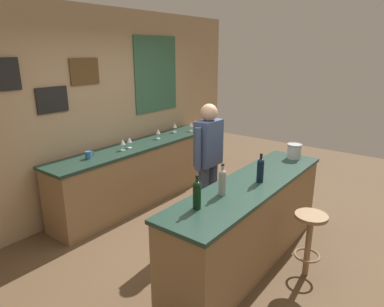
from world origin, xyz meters
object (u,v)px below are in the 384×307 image
at_px(ice_bucket, 294,151).
at_px(wine_glass_a, 123,142).
at_px(wine_glass_c, 158,132).
at_px(coffee_mug, 89,155).
at_px(bartender, 208,159).
at_px(wine_glass_b, 129,140).
at_px(wine_bottle_c, 260,169).
at_px(wine_bottle_a, 197,194).
at_px(bar_stool, 309,234).
at_px(wine_glass_d, 175,126).
at_px(wine_bottle_b, 222,181).
at_px(wine_glass_e, 191,125).

bearing_deg(ice_bucket, wine_glass_a, 116.60).
bearing_deg(wine_glass_a, ice_bucket, -63.40).
relative_size(wine_glass_c, coffee_mug, 1.24).
relative_size(ice_bucket, wine_glass_a, 1.21).
xyz_separation_m(bartender, ice_bucket, (0.71, -0.82, 0.08)).
relative_size(wine_glass_a, wine_glass_b, 1.00).
height_order(wine_bottle_c, wine_glass_c, wine_bottle_c).
xyz_separation_m(wine_bottle_a, wine_bottle_c, (0.89, -0.15, 0.00)).
bearing_deg(bar_stool, wine_glass_d, 67.07).
distance_m(wine_bottle_a, wine_glass_d, 2.94).
relative_size(wine_bottle_b, ice_bucket, 1.63).
bearing_deg(bartender, wine_glass_a, 104.24).
bearing_deg(wine_bottle_a, wine_bottle_b, -1.94).
distance_m(wine_bottle_a, coffee_mug, 2.01).
relative_size(wine_bottle_c, wine_glass_e, 1.97).
relative_size(bartender, bar_stool, 2.38).
relative_size(bartender, wine_glass_b, 10.45).
bearing_deg(bar_stool, wine_bottle_b, 130.81).
distance_m(bartender, coffee_mug, 1.53).
relative_size(wine_bottle_b, wine_glass_e, 1.97).
height_order(bartender, wine_glass_d, bartender).
xyz_separation_m(wine_bottle_c, coffee_mug, (-0.55, 2.13, -0.11)).
relative_size(wine_glass_a, wine_glass_d, 1.00).
bearing_deg(wine_bottle_c, wine_glass_a, 90.80).
relative_size(bartender, wine_glass_e, 10.45).
height_order(wine_bottle_a, wine_bottle_c, same).
bearing_deg(wine_glass_e, wine_bottle_a, -141.44).
bearing_deg(bar_stool, ice_bucket, 31.67).
distance_m(wine_glass_c, coffee_mug, 1.29).
relative_size(ice_bucket, coffee_mug, 1.50).
height_order(wine_glass_a, wine_glass_e, same).
bearing_deg(wine_bottle_a, wine_glass_d, 43.91).
bearing_deg(wine_bottle_b, wine_glass_c, 57.77).
bearing_deg(bartender, wine_bottle_c, -108.43).
relative_size(wine_bottle_a, wine_glass_b, 1.97).
height_order(bar_stool, wine_glass_e, wine_glass_e).
height_order(wine_bottle_a, wine_glass_c, wine_bottle_a).
xyz_separation_m(wine_bottle_b, wine_glass_d, (1.74, 2.05, -0.05)).
height_order(bar_stool, wine_bottle_b, wine_bottle_b).
height_order(wine_bottle_a, wine_glass_d, wine_bottle_a).
relative_size(bar_stool, coffee_mug, 5.44).
bearing_deg(wine_bottle_a, wine_glass_b, 62.67).
xyz_separation_m(wine_bottle_a, coffee_mug, (0.34, 1.98, -0.11)).
relative_size(wine_glass_d, wine_glass_e, 1.00).
relative_size(wine_bottle_c, wine_glass_c, 1.97).
relative_size(wine_glass_a, wine_glass_e, 1.00).
bearing_deg(wine_glass_b, wine_glass_a, -174.25).
distance_m(bar_stool, wine_glass_a, 2.66).
bearing_deg(wine_glass_b, bartender, -81.98).
relative_size(wine_glass_a, wine_glass_c, 1.00).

